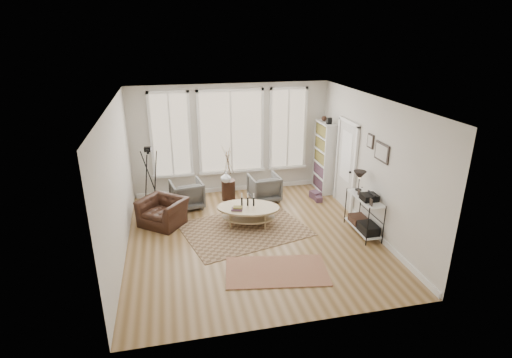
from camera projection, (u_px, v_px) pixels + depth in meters
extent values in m
plane|color=#9A784E|center=(253.00, 237.00, 8.53)|extent=(5.50, 5.50, 0.00)
plane|color=white|center=(253.00, 101.00, 7.51)|extent=(5.50, 5.50, 0.00)
cube|color=beige|center=(231.00, 139.00, 10.53)|extent=(5.20, 0.04, 2.90)
cube|color=beige|center=(294.00, 240.00, 5.51)|extent=(5.20, 0.04, 2.90)
cube|color=beige|center=(118.00, 184.00, 7.49)|extent=(0.04, 5.50, 2.90)
cube|color=beige|center=(371.00, 165.00, 8.54)|extent=(0.04, 5.50, 2.90)
cube|color=white|center=(232.00, 188.00, 11.01)|extent=(5.10, 0.04, 0.12)
cube|color=white|center=(364.00, 223.00, 9.03)|extent=(0.03, 5.40, 0.12)
cube|color=tan|center=(231.00, 132.00, 10.44)|extent=(1.60, 0.03, 2.10)
cube|color=tan|center=(171.00, 135.00, 10.13)|extent=(0.90, 0.03, 2.10)
cube|color=tan|center=(288.00, 129.00, 10.75)|extent=(0.90, 0.03, 2.10)
cube|color=white|center=(231.00, 132.00, 10.42)|extent=(1.74, 0.06, 2.24)
cube|color=white|center=(171.00, 135.00, 10.11)|extent=(1.04, 0.06, 2.24)
cube|color=white|center=(288.00, 129.00, 10.74)|extent=(1.04, 0.06, 2.24)
cube|color=white|center=(232.00, 171.00, 10.79)|extent=(4.10, 0.12, 0.06)
cube|color=silver|center=(346.00, 166.00, 9.73)|extent=(0.04, 0.88, 2.10)
cube|color=white|center=(346.00, 156.00, 9.64)|extent=(0.01, 0.55, 1.20)
cube|color=white|center=(354.00, 172.00, 9.28)|extent=(0.06, 0.08, 2.18)
cube|color=white|center=(337.00, 160.00, 10.17)|extent=(0.06, 0.08, 2.18)
cube|color=white|center=(349.00, 122.00, 9.34)|extent=(0.06, 1.06, 0.08)
sphere|color=black|center=(350.00, 172.00, 9.44)|extent=(0.06, 0.06, 0.06)
cube|color=white|center=(330.00, 162.00, 10.34)|extent=(0.30, 0.03, 1.90)
cube|color=white|center=(318.00, 153.00, 11.09)|extent=(0.30, 0.03, 1.90)
cube|color=white|center=(329.00, 157.00, 10.75)|extent=(0.02, 0.85, 1.90)
cube|color=white|center=(324.00, 157.00, 10.72)|extent=(0.30, 0.81, 1.90)
cube|color=maroon|center=(324.00, 157.00, 10.72)|extent=(0.24, 0.75, 1.76)
cube|color=black|center=(329.00, 121.00, 10.17)|extent=(0.12, 0.10, 0.16)
sphere|color=#321B12|center=(324.00, 118.00, 10.50)|extent=(0.14, 0.14, 0.14)
cube|color=white|center=(362.00, 228.00, 8.69)|extent=(0.37, 1.07, 0.03)
cube|color=white|center=(366.00, 198.00, 8.45)|extent=(0.37, 1.07, 0.02)
cylinder|color=black|center=(368.00, 227.00, 8.07)|extent=(0.02, 0.02, 0.85)
cylinder|color=black|center=(384.00, 225.00, 8.14)|extent=(0.02, 0.02, 0.85)
cylinder|color=black|center=(346.00, 206.00, 9.03)|extent=(0.02, 0.02, 0.85)
cylinder|color=black|center=(360.00, 204.00, 9.11)|extent=(0.02, 0.02, 0.85)
cylinder|color=black|center=(358.00, 190.00, 8.75)|extent=(0.14, 0.14, 0.02)
cylinder|color=black|center=(359.00, 184.00, 8.70)|extent=(0.02, 0.02, 0.30)
cone|color=black|center=(360.00, 175.00, 8.63)|extent=(0.28, 0.28, 0.18)
cube|color=black|center=(369.00, 197.00, 8.28)|extent=(0.32, 0.30, 0.13)
cube|color=black|center=(368.00, 228.00, 8.43)|extent=(0.32, 0.45, 0.20)
cube|color=#321B12|center=(358.00, 219.00, 8.86)|extent=(0.32, 0.40, 0.16)
cube|color=black|center=(371.00, 202.00, 8.01)|extent=(0.02, 0.10, 0.14)
cube|color=black|center=(359.00, 193.00, 8.51)|extent=(0.02, 0.10, 0.12)
cube|color=black|center=(382.00, 152.00, 8.03)|extent=(0.03, 0.52, 0.38)
cube|color=silver|center=(381.00, 152.00, 8.03)|extent=(0.01, 0.44, 0.30)
cube|color=black|center=(371.00, 141.00, 8.45)|extent=(0.03, 0.24, 0.30)
cube|color=silver|center=(370.00, 141.00, 8.45)|extent=(0.01, 0.18, 0.24)
cube|color=brown|center=(245.00, 229.00, 8.88)|extent=(2.99, 2.53, 0.01)
cube|color=maroon|center=(277.00, 271.00, 7.33)|extent=(2.00, 1.31, 0.01)
ellipsoid|color=tan|center=(248.00, 217.00, 9.03)|extent=(1.35, 1.04, 0.03)
ellipsoid|color=tan|center=(248.00, 208.00, 8.95)|extent=(1.58, 1.22, 0.04)
cylinder|color=tan|center=(233.00, 223.00, 8.75)|extent=(0.04, 0.04, 0.40)
cylinder|color=tan|center=(267.00, 219.00, 8.90)|extent=(0.04, 0.04, 0.40)
cylinder|color=tan|center=(230.00, 214.00, 9.15)|extent=(0.04, 0.04, 0.40)
cylinder|color=tan|center=(263.00, 211.00, 9.31)|extent=(0.04, 0.04, 0.40)
cylinder|color=black|center=(242.00, 202.00, 8.93)|extent=(0.04, 0.04, 0.20)
cylinder|color=black|center=(248.00, 202.00, 8.96)|extent=(0.04, 0.04, 0.20)
cylinder|color=black|center=(254.00, 201.00, 8.98)|extent=(0.04, 0.04, 0.20)
cube|color=#36532A|center=(237.00, 208.00, 8.78)|extent=(0.24, 0.18, 0.07)
imported|color=#5F5E5A|center=(187.00, 194.00, 9.86)|extent=(0.86, 0.88, 0.69)
imported|color=#5F5E5A|center=(264.00, 188.00, 10.28)|extent=(0.80, 0.82, 0.69)
cylinder|color=#321B12|center=(228.00, 190.00, 10.35)|extent=(0.35, 0.35, 0.53)
imported|color=silver|center=(226.00, 177.00, 10.09)|extent=(0.31, 0.31, 0.27)
imported|color=#321B12|center=(163.00, 212.00, 9.01)|extent=(1.25, 1.23, 0.61)
cylinder|color=black|center=(148.00, 152.00, 9.41)|extent=(0.07, 0.07, 0.07)
cube|color=black|center=(148.00, 149.00, 9.38)|extent=(0.17, 0.14, 0.11)
cylinder|color=black|center=(147.00, 150.00, 9.30)|extent=(0.07, 0.09, 0.07)
cube|color=maroon|center=(315.00, 195.00, 10.49)|extent=(0.29, 0.33, 0.18)
cube|color=maroon|center=(318.00, 199.00, 10.29)|extent=(0.18, 0.22, 0.13)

